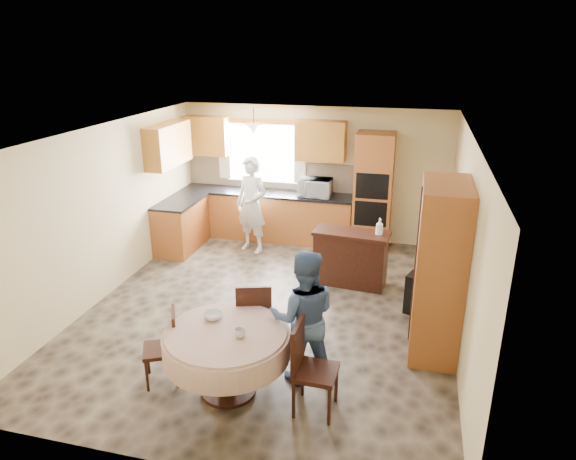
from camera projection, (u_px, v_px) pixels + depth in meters
The scene contains 36 objects.
floor at pixel (270, 308), 7.34m from camera, with size 5.00×6.00×0.01m, color brown.
ceiling at pixel (268, 133), 6.47m from camera, with size 5.00×6.00×0.01m, color white.
wall_back at pixel (314, 174), 9.64m from camera, with size 5.00×0.02×2.50m, color beige.
wall_front at pixel (167, 347), 4.18m from camera, with size 5.00×0.02×2.50m, color beige.
wall_left at pixel (105, 212), 7.48m from camera, with size 0.02×6.00×2.50m, color beige.
wall_right at pixel (464, 243), 6.33m from camera, with size 0.02×6.00×2.50m, color beige.
window at pixel (262, 153), 9.73m from camera, with size 1.40×0.03×1.10m, color white.
curtain_left at pixel (224, 149), 9.84m from camera, with size 0.22×0.02×1.15m, color white.
curtain_right at pixel (300, 153), 9.49m from camera, with size 0.22×0.02×1.15m, color white.
base_cab_back at pixel (266, 216), 9.84m from camera, with size 3.30×0.60×0.88m, color #BB6B31.
counter_back at pixel (266, 193), 9.68m from camera, with size 3.30×0.64×0.04m, color black.
base_cab_left at pixel (181, 226), 9.33m from camera, with size 0.60×1.20×0.88m, color #BB6B31.
counter_left at pixel (180, 201), 9.17m from camera, with size 0.64×1.20×0.04m, color black.
backsplash at pixel (270, 175), 9.85m from camera, with size 3.30×0.02×0.55m, color beige.
wall_cab_left at pixel (207, 135), 9.73m from camera, with size 0.85×0.33×0.72m, color #C98632.
wall_cab_right at pixel (321, 141), 9.22m from camera, with size 0.90×0.33×0.72m, color #C98632.
wall_cab_side at pixel (168, 145), 8.85m from camera, with size 0.33×1.20×0.72m, color #C98632.
oven_tower at pixel (373, 192), 9.16m from camera, with size 0.66×0.62×2.12m, color #BB6B31.
oven_upper at pixel (372, 186), 8.80m from camera, with size 0.56×0.01×0.45m, color black.
oven_lower at pixel (370, 214), 8.98m from camera, with size 0.56×0.01×0.45m, color black.
pendant at pixel (254, 129), 9.11m from camera, with size 0.36×0.36×0.18m, color beige.
sideboard at pixel (350, 260), 7.95m from camera, with size 1.14×0.47×0.82m, color #3A1A10.
space_heater at pixel (422, 295), 7.11m from camera, with size 0.42×0.29×0.57m, color black.
cupboard at pixel (439, 269), 6.08m from camera, with size 0.55×1.10×2.10m, color #BB6B31.
dining_table at pixel (227, 345), 5.39m from camera, with size 1.33×1.33×0.76m.
chair_left at pixel (167, 343), 5.64m from camera, with size 0.50×0.50×0.86m.
chair_back at pixel (254, 316), 6.03m from camera, with size 0.54×0.54×0.99m.
chair_right at pixel (308, 363), 5.16m from camera, with size 0.44×0.44×0.98m.
framed_picture at pixel (462, 201), 6.66m from camera, with size 0.06×0.60×0.50m.
microwave at pixel (315, 188), 9.35m from camera, with size 0.59×0.40×0.33m, color silver.
person_sink at pixel (252, 205), 9.09m from camera, with size 0.63×0.41×1.73m, color silver.
person_dining at pixel (304, 317), 5.57m from camera, with size 0.75×0.59×1.55m, color #3A5380.
bowl_sideboard at pixel (334, 232), 7.86m from camera, with size 0.19×0.19×0.05m, color #B2B2B2.
bottle_sideboard at pixel (379, 228), 7.66m from camera, with size 0.12×0.12×0.30m, color silver.
cup_table at pixel (240, 333), 5.22m from camera, with size 0.12×0.12×0.09m, color #B2B2B2.
bowl_table at pixel (213, 316), 5.56m from camera, with size 0.21×0.21×0.07m, color #B2B2B2.
Camera 1 is at (1.84, -6.24, 3.59)m, focal length 32.00 mm.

